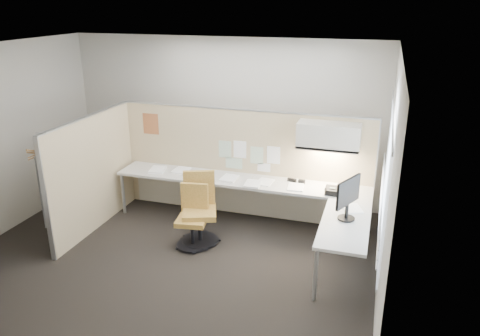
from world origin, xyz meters
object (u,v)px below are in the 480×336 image
(chair_left, at_px, (193,218))
(chair_right, at_px, (200,211))
(monitor, at_px, (348,196))
(phone, at_px, (332,191))
(desk, at_px, (258,193))

(chair_left, distance_m, chair_right, 0.16)
(monitor, bearing_deg, chair_right, 109.61)
(chair_right, bearing_deg, phone, -2.81)
(chair_right, relative_size, monitor, 1.85)
(chair_left, xyz_separation_m, phone, (1.86, 0.73, 0.37))
(chair_left, xyz_separation_m, monitor, (2.13, -0.04, 0.64))
(chair_left, relative_size, monitor, 1.61)
(phone, bearing_deg, monitor, -68.85)
(monitor, height_order, phone, monitor)
(chair_right, relative_size, phone, 4.78)
(chair_right, distance_m, phone, 1.94)
(desk, relative_size, monitor, 7.24)
(desk, xyz_separation_m, phone, (1.10, -0.02, 0.18))
(chair_left, bearing_deg, chair_right, 64.43)
(chair_left, relative_size, phone, 4.15)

